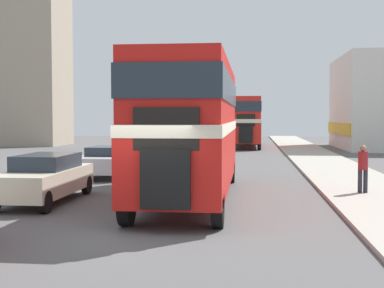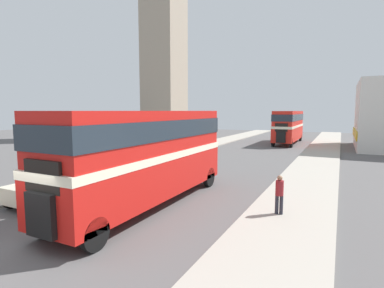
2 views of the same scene
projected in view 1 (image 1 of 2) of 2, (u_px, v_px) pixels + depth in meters
ground_plane at (138, 234)px, 12.26m from camera, size 120.00×120.00×0.00m
double_decker_bus at (192, 120)px, 17.41m from camera, size 2.55×11.04×4.35m
bus_distant at (246, 118)px, 47.18m from camera, size 2.44×10.87×4.32m
car_parked_mid at (45, 178)px, 16.81m from camera, size 1.71×4.68×1.50m
car_parked_far at (108, 161)px, 23.76m from camera, size 1.81×3.93×1.36m
pedestrian_walking at (363, 166)px, 18.02m from camera, size 0.33×0.33×1.61m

